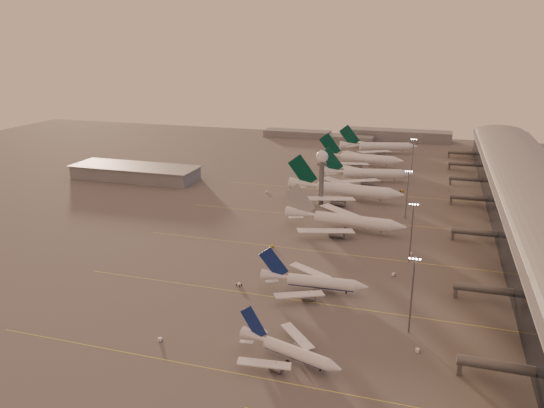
% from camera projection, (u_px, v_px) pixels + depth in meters
% --- Properties ---
extents(ground, '(700.00, 700.00, 0.00)m').
position_uv_depth(ground, '(230.00, 305.00, 177.15)').
color(ground, '#555353').
rests_on(ground, ground).
extents(taxiway_markings, '(180.00, 185.25, 0.02)m').
position_uv_depth(taxiway_markings, '(347.00, 254.00, 219.80)').
color(taxiway_markings, '#E8DF51').
rests_on(taxiway_markings, ground).
extents(terminal, '(57.00, 362.00, 23.04)m').
position_uv_depth(terminal, '(536.00, 209.00, 244.10)').
color(terminal, black).
rests_on(terminal, ground).
extents(hangar, '(82.00, 27.00, 8.50)m').
position_uv_depth(hangar, '(135.00, 172.00, 337.50)').
color(hangar, slate).
rests_on(hangar, ground).
extents(radar_tower, '(6.40, 6.40, 31.10)m').
position_uv_depth(radar_tower, '(322.00, 167.00, 279.08)').
color(radar_tower, slate).
rests_on(radar_tower, ground).
extents(mast_a, '(3.60, 0.56, 25.00)m').
position_uv_depth(mast_a, '(412.00, 291.00, 156.74)').
color(mast_a, slate).
rests_on(mast_a, ground).
extents(mast_b, '(3.60, 0.56, 25.00)m').
position_uv_depth(mast_b, '(412.00, 229.00, 207.78)').
color(mast_b, slate).
rests_on(mast_b, ground).
extents(mast_c, '(3.60, 0.56, 25.00)m').
position_uv_depth(mast_c, '(407.00, 192.00, 259.39)').
color(mast_c, slate).
rests_on(mast_c, ground).
extents(mast_d, '(3.60, 0.56, 25.00)m').
position_uv_depth(mast_d, '(413.00, 155.00, 342.10)').
color(mast_d, slate).
rests_on(mast_d, ground).
extents(distant_horizon, '(165.00, 37.50, 9.00)m').
position_uv_depth(distant_horizon, '(367.00, 135.00, 472.03)').
color(distant_horizon, slate).
rests_on(distant_horizon, ground).
extents(narrowbody_near, '(31.96, 25.11, 12.87)m').
position_uv_depth(narrowbody_near, '(289.00, 352.00, 145.77)').
color(narrowbody_near, white).
rests_on(narrowbody_near, ground).
extents(narrowbody_mid, '(38.97, 31.08, 15.22)m').
position_uv_depth(narrowbody_mid, '(313.00, 283.00, 186.12)').
color(narrowbody_mid, white).
rests_on(narrowbody_mid, ground).
extents(widebody_white, '(57.85, 46.20, 20.34)m').
position_uv_depth(widebody_white, '(345.00, 223.00, 246.18)').
color(widebody_white, white).
rests_on(widebody_white, ground).
extents(greentail_a, '(65.78, 53.00, 23.88)m').
position_uv_depth(greentail_a, '(345.00, 192.00, 293.23)').
color(greentail_a, white).
rests_on(greentail_a, ground).
extents(greentail_b, '(58.38, 46.69, 21.44)m').
position_uv_depth(greentail_b, '(366.00, 176.00, 331.55)').
color(greentail_b, white).
rests_on(greentail_b, ground).
extents(greentail_c, '(60.51, 48.78, 21.97)m').
position_uv_depth(greentail_c, '(361.00, 160.00, 373.46)').
color(greentail_c, white).
rests_on(greentail_c, ground).
extents(greentail_d, '(60.41, 48.19, 22.38)m').
position_uv_depth(greentail_d, '(379.00, 148.00, 414.75)').
color(greentail_d, white).
rests_on(greentail_d, ground).
extents(gsv_truck_a, '(5.40, 5.00, 2.19)m').
position_uv_depth(gsv_truck_a, '(161.00, 337.00, 155.80)').
color(gsv_truck_a, white).
rests_on(gsv_truck_a, ground).
extents(gsv_catering_a, '(5.29, 2.64, 4.28)m').
position_uv_depth(gsv_catering_a, '(419.00, 346.00, 149.77)').
color(gsv_catering_a, white).
rests_on(gsv_catering_a, ground).
extents(gsv_tug_mid, '(4.18, 3.38, 1.04)m').
position_uv_depth(gsv_tug_mid, '(239.00, 285.00, 190.83)').
color(gsv_tug_mid, white).
rests_on(gsv_tug_mid, ground).
extents(gsv_truck_b, '(6.06, 3.49, 2.31)m').
position_uv_depth(gsv_truck_b, '(395.00, 273.00, 198.53)').
color(gsv_truck_b, white).
rests_on(gsv_truck_b, ground).
extents(gsv_truck_c, '(5.36, 4.84, 2.16)m').
position_uv_depth(gsv_truck_c, '(273.00, 245.00, 226.36)').
color(gsv_truck_c, gold).
rests_on(gsv_truck_c, ground).
extents(gsv_catering_b, '(5.24, 3.69, 3.94)m').
position_uv_depth(gsv_catering_b, '(412.00, 250.00, 218.15)').
color(gsv_catering_b, white).
rests_on(gsv_catering_b, ground).
extents(gsv_tug_far, '(3.65, 3.81, 0.95)m').
position_uv_depth(gsv_tug_far, '(317.00, 218.00, 261.93)').
color(gsv_tug_far, white).
rests_on(gsv_tug_far, ground).
extents(gsv_truck_d, '(4.01, 5.82, 2.22)m').
position_uv_depth(gsv_truck_d, '(267.00, 191.00, 307.36)').
color(gsv_truck_d, white).
rests_on(gsv_truck_d, ground).
extents(gsv_tug_hangar, '(4.23, 2.79, 1.15)m').
position_uv_depth(gsv_tug_hangar, '(402.00, 191.00, 309.28)').
color(gsv_tug_hangar, gold).
rests_on(gsv_tug_hangar, ground).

